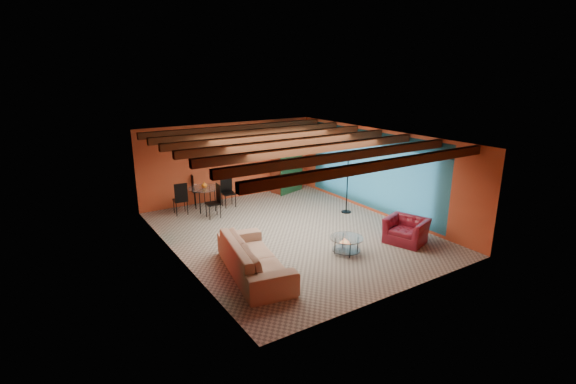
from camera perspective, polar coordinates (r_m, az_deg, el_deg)
room at (r=11.40m, az=0.24°, el=5.74°), size 6.52×8.01×2.71m
sofa at (r=9.56m, az=-4.60°, el=-8.83°), size 1.56×2.89×0.80m
armchair at (r=11.64m, az=15.77°, el=-5.04°), size 1.19×1.27×0.67m
coffee_table at (r=10.71m, az=7.94°, el=-7.16°), size 1.09×1.09×0.43m
dining_table at (r=13.93m, az=-11.22°, el=-0.35°), size 2.21×2.21×1.07m
armoire at (r=15.78m, az=-0.11°, el=3.91°), size 1.34×0.95×2.12m
floor_lamp at (r=13.47m, az=8.06°, el=1.25°), size 0.52×0.52×1.98m
ceiling_fan at (r=11.31m, az=0.55°, el=5.65°), size 1.50×1.50×0.44m
painting at (r=14.51m, az=-11.10°, el=4.88°), size 1.05×0.03×0.65m
potted_plant at (r=15.56m, az=-0.12°, el=8.64°), size 0.55×0.51×0.50m
vase at (r=13.76m, az=-11.37°, el=2.17°), size 0.24×0.24×0.20m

